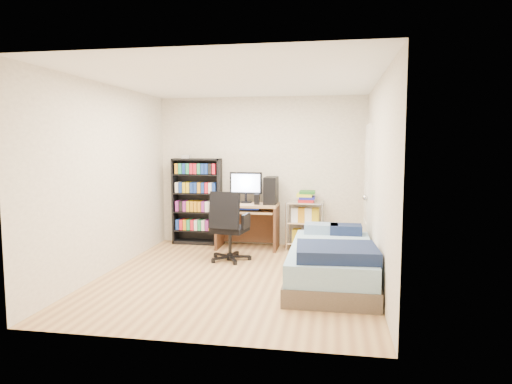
% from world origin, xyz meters
% --- Properties ---
extents(room, '(3.58, 4.08, 2.58)m').
position_xyz_m(room, '(0.00, 0.00, 1.25)').
color(room, tan).
rests_on(room, ground).
extents(media_shelf, '(0.83, 0.28, 1.53)m').
position_xyz_m(media_shelf, '(-1.09, 1.84, 0.76)').
color(media_shelf, black).
rests_on(media_shelf, room).
extents(computer_desk, '(0.99, 0.58, 1.25)m').
position_xyz_m(computer_desk, '(-0.06, 1.68, 0.68)').
color(computer_desk, tan).
rests_on(computer_desk, room).
extents(office_chair, '(0.70, 0.70, 1.04)m').
position_xyz_m(office_chair, '(-0.28, 0.78, 0.33)').
color(office_chair, black).
rests_on(office_chair, room).
extents(wire_cart, '(0.61, 0.45, 0.96)m').
position_xyz_m(wire_cart, '(0.77, 1.76, 0.62)').
color(wire_cart, silver).
rests_on(wire_cart, room).
extents(bed, '(1.04, 2.07, 0.59)m').
position_xyz_m(bed, '(1.22, -0.05, 0.26)').
color(bed, brown).
rests_on(bed, room).
extents(door, '(0.12, 0.80, 2.00)m').
position_xyz_m(door, '(1.72, 1.35, 1.00)').
color(door, silver).
rests_on(door, room).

